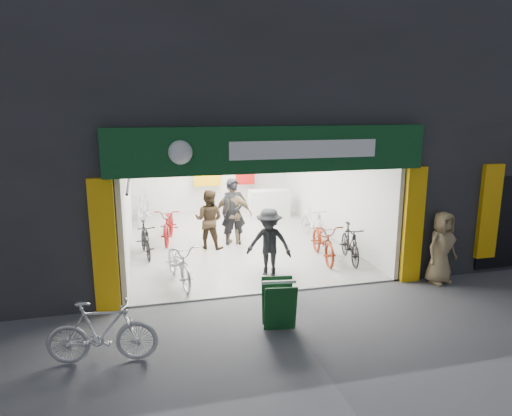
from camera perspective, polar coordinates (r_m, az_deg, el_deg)
name	(u,v)px	position (r m, az deg, el deg)	size (l,w,h in m)	color
ground	(270,294)	(9.79, 1.82, -10.69)	(60.00, 60.00, 0.00)	#56565B
building	(255,91)	(14.05, -0.15, 14.41)	(17.00, 10.27, 8.00)	#232326
bike_left_front	(179,262)	(10.30, -9.58, -6.71)	(0.65, 1.87, 0.98)	#B5B6BA
bike_left_midfront	(145,240)	(12.27, -13.66, -3.88)	(0.44, 1.54, 0.93)	black
bike_left_midback	(169,224)	(13.49, -10.78, -2.02)	(0.69, 1.98, 1.04)	maroon
bike_left_back	(144,207)	(15.86, -13.88, 0.13)	(0.52, 1.83, 1.10)	silver
bike_right_front	(350,243)	(11.76, 11.67, -4.37)	(0.46, 1.63, 0.98)	black
bike_right_mid	(323,241)	(11.79, 8.42, -4.09)	(0.68, 1.94, 1.02)	maroon
bike_right_back	(314,223)	(13.71, 7.21, -1.86)	(0.44, 1.57, 0.94)	#B2B2B7
parked_bike	(102,332)	(7.58, -18.69, -14.46)	(0.47, 1.68, 1.01)	silver
customer_a	(234,213)	(12.79, -2.81, -0.57)	(0.70, 0.46, 1.92)	black
customer_b	(209,220)	(12.56, -5.91, -1.47)	(0.81, 0.63, 1.66)	#342617
customer_c	(269,243)	(10.48, 1.64, -4.39)	(1.04, 0.60, 1.62)	black
customer_d	(234,214)	(12.85, -2.83, -0.73)	(1.07, 0.45, 1.82)	olive
pedestrian_near	(442,248)	(10.91, 22.18, -4.60)	(0.80, 0.52, 1.63)	#917A54
sandwich_board	(279,303)	(8.20, 2.88, -11.81)	(0.64, 0.65, 0.87)	#0F3E19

